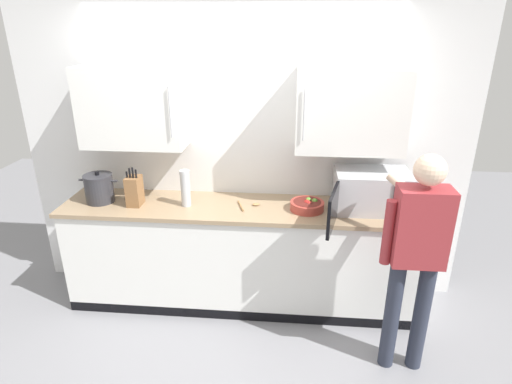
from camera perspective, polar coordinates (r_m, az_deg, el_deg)
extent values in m
plane|color=gray|center=(3.46, -3.65, -20.99)|extent=(9.15, 9.15, 0.00)
cube|color=white|center=(3.70, -1.78, 5.09)|extent=(3.86, 0.10, 2.56)
cube|color=white|center=(3.61, -16.40, 10.92)|extent=(0.84, 0.32, 0.65)
cylinder|color=#B7BABF|center=(3.33, -11.54, 10.48)|extent=(0.01, 0.01, 0.39)
cube|color=white|center=(3.39, 12.71, 10.61)|extent=(0.84, 0.32, 0.65)
cylinder|color=#B7BABF|center=(3.20, 6.53, 10.31)|extent=(0.01, 0.01, 0.39)
cube|color=white|center=(3.73, -2.26, -8.75)|extent=(2.92, 0.56, 0.90)
cube|color=#937A5B|center=(3.51, -2.37, -2.15)|extent=(2.96, 0.60, 0.03)
cube|color=black|center=(3.74, -2.69, -16.18)|extent=(2.92, 0.04, 0.09)
cube|color=#B7BABF|center=(3.51, 15.34, 0.21)|extent=(0.58, 0.40, 0.32)
cube|color=beige|center=(3.49, 14.05, 0.19)|extent=(0.38, 0.34, 0.26)
cube|color=black|center=(3.37, 19.39, -1.20)|extent=(0.16, 0.01, 0.29)
cube|color=black|center=(3.10, 10.37, -2.34)|extent=(0.12, 0.41, 0.29)
cylinder|color=#AD3D33|center=(3.44, 6.92, -1.87)|extent=(0.27, 0.27, 0.07)
cylinder|color=#561E19|center=(3.43, 6.93, -1.64)|extent=(0.22, 0.22, 0.04)
sphere|color=red|center=(3.42, 6.89, -1.40)|extent=(0.05, 0.05, 0.05)
sphere|color=red|center=(3.42, 6.95, -1.41)|extent=(0.04, 0.04, 0.04)
sphere|color=#5B9333|center=(3.45, 7.95, -1.25)|extent=(0.05, 0.05, 0.05)
sphere|color=red|center=(3.41, 7.18, -1.56)|extent=(0.04, 0.04, 0.04)
sphere|color=#5B9333|center=(3.47, 7.11, -1.09)|extent=(0.05, 0.05, 0.05)
cylinder|color=#B7BABF|center=(3.50, -9.52, 0.27)|extent=(0.08, 0.08, 0.28)
cylinder|color=#B7BABF|center=(3.45, -9.67, 2.65)|extent=(0.08, 0.08, 0.03)
cylinder|color=#2D2D33|center=(3.78, -20.45, 0.36)|extent=(0.23, 0.23, 0.22)
cylinder|color=#2D2D33|center=(3.74, -20.69, 2.06)|extent=(0.24, 0.24, 0.02)
cylinder|color=black|center=(3.73, -20.73, 2.39)|extent=(0.04, 0.04, 0.03)
cylinder|color=#2D2D33|center=(3.82, -22.52, 1.52)|extent=(0.05, 0.02, 0.02)
cylinder|color=#2D2D33|center=(3.70, -18.62, 1.42)|extent=(0.05, 0.02, 0.02)
cylinder|color=#A37547|center=(3.48, -2.08, -1.88)|extent=(0.08, 0.19, 0.01)
ellipsoid|color=#A37547|center=(3.50, 0.00, -1.67)|extent=(0.07, 0.06, 0.02)
cube|color=brown|center=(3.62, -16.14, 0.15)|extent=(0.11, 0.15, 0.25)
cylinder|color=black|center=(3.56, -17.09, 2.28)|extent=(0.02, 0.02, 0.05)
cylinder|color=black|center=(3.55, -16.73, 2.49)|extent=(0.02, 0.02, 0.08)
cylinder|color=black|center=(3.54, -16.35, 2.54)|extent=(0.02, 0.02, 0.09)
cylinder|color=black|center=(3.53, -15.95, 2.38)|extent=(0.02, 0.02, 0.07)
cylinder|color=#282D3D|center=(3.25, 17.91, -15.55)|extent=(0.11, 0.11, 0.87)
cylinder|color=#282D3D|center=(3.30, 21.42, -15.42)|extent=(0.11, 0.11, 0.87)
cube|color=maroon|center=(2.92, 21.42, -4.41)|extent=(0.34, 0.20, 0.53)
sphere|color=beige|center=(2.78, 22.51, 2.76)|extent=(0.20, 0.20, 0.20)
cylinder|color=beige|center=(3.04, 21.04, -0.92)|extent=(0.38, 0.45, 0.25)
cylinder|color=maroon|center=(2.89, 17.46, -5.25)|extent=(0.07, 0.07, 0.45)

